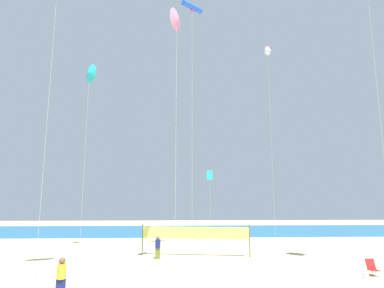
% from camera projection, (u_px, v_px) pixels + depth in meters
% --- Properties ---
extents(ocean_band, '(120.00, 20.00, 0.01)m').
position_uv_depth(ocean_band, '(196.00, 230.00, 48.19)').
color(ocean_band, '#1E6B99').
rests_on(ocean_band, ground).
extents(beachgoer_mustard_shirt, '(0.38, 0.38, 1.67)m').
position_uv_depth(beachgoer_mustard_shirt, '(61.00, 276.00, 14.58)').
color(beachgoer_mustard_shirt, navy).
rests_on(beachgoer_mustard_shirt, ground).
extents(beachgoer_navy_shirt, '(0.38, 0.38, 1.66)m').
position_uv_depth(beachgoer_navy_shirt, '(158.00, 246.00, 24.27)').
color(beachgoer_navy_shirt, olive).
rests_on(beachgoer_navy_shirt, ground).
extents(folding_beach_chair, '(0.52, 0.65, 0.89)m').
position_uv_depth(folding_beach_chair, '(372.00, 267.00, 18.75)').
color(folding_beach_chair, red).
rests_on(folding_beach_chair, ground).
extents(volleyball_net, '(8.28, 1.51, 2.40)m').
position_uv_depth(volleyball_net, '(195.00, 234.00, 25.67)').
color(volleyball_net, '#4C4C51').
rests_on(volleyball_net, ground).
extents(beach_handbag, '(0.28, 0.14, 0.23)m').
position_uv_depth(beach_handbag, '(366.00, 276.00, 18.17)').
color(beach_handbag, white).
rests_on(beach_handbag, ground).
extents(kite_pink_delta, '(0.92, 1.54, 17.05)m').
position_uv_depth(kite_pink_delta, '(177.00, 20.00, 22.44)').
color(kite_pink_delta, silver).
rests_on(kite_pink_delta, ground).
extents(kite_cyan_delta, '(1.45, 1.49, 16.44)m').
position_uv_depth(kite_cyan_delta, '(89.00, 73.00, 30.03)').
color(kite_cyan_delta, silver).
rests_on(kite_cyan_delta, ground).
extents(kite_cyan_box, '(0.68, 0.68, 7.36)m').
position_uv_depth(kite_cyan_box, '(210.00, 175.00, 35.40)').
color(kite_cyan_box, silver).
rests_on(kite_cyan_box, ground).
extents(kite_blue_tube, '(1.95, 1.70, 21.48)m').
position_uv_depth(kite_blue_tube, '(192.00, 8.00, 29.62)').
color(kite_blue_tube, silver).
rests_on(kite_blue_tube, ground).
extents(kite_white_inflatable, '(1.57, 2.54, 21.82)m').
position_uv_depth(kite_white_inflatable, '(268.00, 52.00, 38.23)').
color(kite_white_inflatable, silver).
rests_on(kite_white_inflatable, ground).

